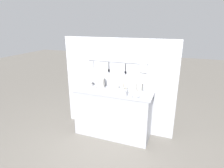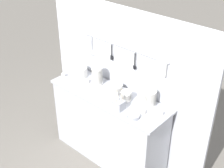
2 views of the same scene
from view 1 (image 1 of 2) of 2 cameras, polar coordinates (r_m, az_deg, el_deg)
The scene contains 15 objects.
ground_plane at distance 4.02m, azimuth 0.16°, elevation -15.02°, with size 20.00×20.00×0.00m, color #666059.
counter at distance 3.78m, azimuth 0.17°, elevation -8.94°, with size 1.54×0.50×0.95m.
back_wall at distance 3.84m, azimuth 1.69°, elevation -0.57°, with size 2.34×0.11×1.93m.
bowl_stack_wide_centre at distance 3.55m, azimuth 3.83°, elevation -1.47°, with size 0.12×0.12×0.11m.
bowl_stack_back_corner at distance 3.73m, azimuth -3.28°, elevation 0.49°, with size 0.14×0.14×0.23m.
bowl_stack_nested_right at distance 3.68m, azimuth 1.08°, elevation -0.91°, with size 0.14×0.14×0.09m.
bowl_stack_tall_left at distance 3.57m, azimuth 8.33°, elevation -0.89°, with size 0.13×0.13×0.19m.
plate_stack at distance 3.86m, azimuth -7.77°, elevation 0.13°, with size 0.24×0.24×0.13m.
steel_mixing_bowl at distance 3.31m, azimuth 7.19°, elevation -3.77°, with size 0.14×0.14×0.04m.
cutlery_caddy at distance 3.36m, azimuth 3.74°, elevation -2.61°, with size 0.11×0.11×0.27m.
cup_edge_far at distance 3.59m, azimuth 1.80°, elevation -1.79°, with size 0.05×0.05×0.05m.
cup_front_right at distance 3.48m, azimuth 11.15°, elevation -2.77°, with size 0.05×0.05×0.05m.
cup_beside_plates at distance 3.43m, azimuth 8.27°, elevation -2.97°, with size 0.05×0.05×0.05m.
cup_edge_near at distance 3.82m, azimuth -10.44°, elevation -0.85°, with size 0.05×0.05×0.05m.
cup_centre at distance 3.74m, azimuth -5.17°, elevation -1.01°, with size 0.05×0.05×0.05m.
Camera 1 is at (1.18, -3.15, 2.20)m, focal length 30.00 mm.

